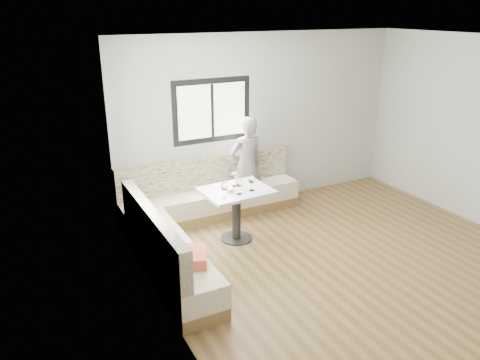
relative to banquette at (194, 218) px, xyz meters
name	(u,v)px	position (x,y,z in m)	size (l,w,h in m)	color
room	(356,161)	(1.51, -1.54, 1.08)	(5.01, 5.01, 2.81)	brown
banquette	(194,218)	(0.00, 0.00, 0.00)	(2.90, 2.80, 0.95)	brown
table	(236,202)	(0.54, -0.25, 0.24)	(0.97, 0.78, 0.77)	black
person	(246,166)	(1.12, 0.53, 0.46)	(0.58, 0.38, 1.58)	slate
olive_ramekin	(230,190)	(0.43, -0.27, 0.46)	(0.10, 0.10, 0.04)	white
wine_glass_a	(224,187)	(0.27, -0.45, 0.59)	(0.10, 0.10, 0.22)	white
wine_glass_b	(239,183)	(0.50, -0.43, 0.59)	(0.10, 0.10, 0.22)	white
wine_glass_c	(252,180)	(0.71, -0.39, 0.59)	(0.10, 0.10, 0.22)	white
wine_glass_d	(234,176)	(0.57, -0.13, 0.59)	(0.10, 0.10, 0.22)	white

